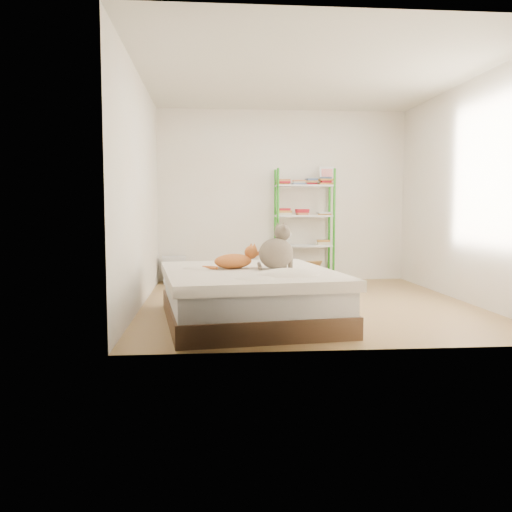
{
  "coord_description": "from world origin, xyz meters",
  "views": [
    {
      "loc": [
        -1.13,
        -6.19,
        1.11
      ],
      "look_at": [
        -0.65,
        -0.64,
        0.62
      ],
      "focal_mm": 38.0,
      "sensor_mm": 36.0,
      "label": 1
    }
  ],
  "objects": [
    {
      "name": "room",
      "position": [
        0.0,
        0.0,
        1.3
      ],
      "size": [
        3.81,
        4.21,
        2.61
      ],
      "color": "#9D7E44",
      "rests_on": "ground"
    },
    {
      "name": "grey_cat",
      "position": [
        -0.47,
        -0.89,
        0.73
      ],
      "size": [
        0.5,
        0.47,
        0.45
      ],
      "primitive_type": null,
      "rotation": [
        0.0,
        0.0,
        2.05
      ],
      "color": "gray",
      "rests_on": "bed"
    },
    {
      "name": "bed",
      "position": [
        -0.75,
        -0.94,
        0.26
      ],
      "size": [
        1.84,
        2.19,
        0.51
      ],
      "rotation": [
        0.0,
        0.0,
        0.13
      ],
      "color": "brown",
      "rests_on": "ground"
    },
    {
      "name": "cardboard_box",
      "position": [
        0.06,
        1.05,
        0.19
      ],
      "size": [
        0.57,
        0.56,
        0.43
      ],
      "rotation": [
        0.0,
        0.0,
        0.12
      ],
      "color": "brown",
      "rests_on": "ground"
    },
    {
      "name": "white_bin",
      "position": [
        -1.65,
        1.85,
        0.2
      ],
      "size": [
        0.37,
        0.33,
        0.4
      ],
      "rotation": [
        0.0,
        0.0,
        0.08
      ],
      "color": "silver",
      "rests_on": "ground"
    },
    {
      "name": "shelf_unit",
      "position": [
        0.31,
        1.88,
        0.89
      ],
      "size": [
        0.9,
        0.36,
        1.74
      ],
      "color": "#298F1D",
      "rests_on": "ground"
    },
    {
      "name": "orange_cat",
      "position": [
        -0.89,
        -0.82,
        0.6
      ],
      "size": [
        0.52,
        0.39,
        0.19
      ],
      "primitive_type": null,
      "rotation": [
        0.0,
        0.0,
        0.35
      ],
      "color": "orange",
      "rests_on": "bed"
    }
  ]
}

